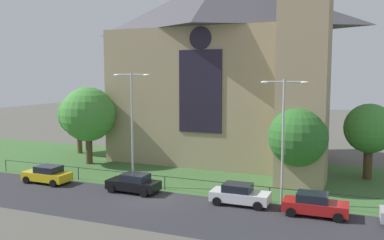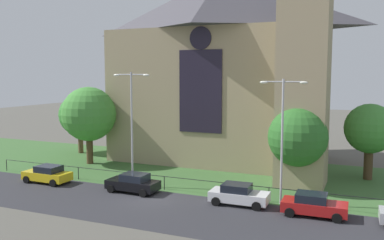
{
  "view_description": "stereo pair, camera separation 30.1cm",
  "coord_description": "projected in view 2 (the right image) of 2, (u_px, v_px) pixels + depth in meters",
  "views": [
    {
      "loc": [
        14.55,
        -27.33,
        9.34
      ],
      "look_at": [
        -0.08,
        8.0,
        5.17
      ],
      "focal_mm": 39.12,
      "sensor_mm": 36.0,
      "label": 1
    },
    {
      "loc": [
        14.82,
        -27.22,
        9.34
      ],
      "look_at": [
        -0.08,
        8.0,
        5.17
      ],
      "focal_mm": 39.12,
      "sensor_mm": 36.0,
      "label": 2
    }
  ],
  "objects": [
    {
      "name": "tree_right_far",
      "position": [
        370.0,
        129.0,
        36.97
      ],
      "size": [
        4.41,
        4.41,
        6.79
      ],
      "color": "#4C3823",
      "rests_on": "ground"
    },
    {
      "name": "parked_car_red",
      "position": [
        314.0,
        205.0,
        27.68
      ],
      "size": [
        4.24,
        2.1,
        1.51
      ],
      "rotation": [
        0.0,
        0.0,
        0.02
      ],
      "color": "#B21919",
      "rests_on": "ground"
    },
    {
      "name": "church_building",
      "position": [
        226.0,
        66.0,
        44.8
      ],
      "size": [
        23.2,
        16.2,
        26.0
      ],
      "color": "tan",
      "rests_on": "ground"
    },
    {
      "name": "road_asphalt",
      "position": [
        139.0,
        206.0,
        29.84
      ],
      "size": [
        120.0,
        8.0,
        0.01
      ],
      "primitive_type": "cube",
      "color": "#2D2D33",
      "rests_on": "ground"
    },
    {
      "name": "tree_left_far",
      "position": [
        80.0,
        115.0,
        49.59
      ],
      "size": [
        4.92,
        4.92,
        7.06
      ],
      "color": "brown",
      "rests_on": "ground"
    },
    {
      "name": "parked_car_black",
      "position": [
        133.0,
        183.0,
        33.26
      ],
      "size": [
        4.23,
        2.09,
        1.51
      ],
      "rotation": [
        0.0,
        0.0,
        3.12
      ],
      "color": "black",
      "rests_on": "ground"
    },
    {
      "name": "tree_left_near",
      "position": [
        89.0,
        114.0,
        43.52
      ],
      "size": [
        5.66,
        5.66,
        8.07
      ],
      "color": "#4C3823",
      "rests_on": "ground"
    },
    {
      "name": "ground",
      "position": [
        201.0,
        171.0,
        40.83
      ],
      "size": [
        160.0,
        160.0,
        0.0
      ],
      "primitive_type": "plane",
      "color": "#56544C"
    },
    {
      "name": "streetlamp_far",
      "position": [
        282.0,
        126.0,
        29.66
      ],
      "size": [
        3.37,
        0.26,
        9.03
      ],
      "color": "#B2B2B7",
      "rests_on": "ground"
    },
    {
      "name": "parked_car_white",
      "position": [
        239.0,
        194.0,
        30.07
      ],
      "size": [
        4.23,
        2.08,
        1.51
      ],
      "rotation": [
        0.0,
        0.0,
        0.02
      ],
      "color": "silver",
      "rests_on": "ground"
    },
    {
      "name": "streetlamp_near",
      "position": [
        132.0,
        116.0,
        34.43
      ],
      "size": [
        3.37,
        0.26,
        9.53
      ],
      "color": "#B2B2B7",
      "rests_on": "ground"
    },
    {
      "name": "tree_right_near",
      "position": [
        298.0,
        137.0,
        33.77
      ],
      "size": [
        4.82,
        4.82,
        6.73
      ],
      "color": "#4C3823",
      "rests_on": "ground"
    },
    {
      "name": "iron_railing",
      "position": [
        164.0,
        178.0,
        33.93
      ],
      "size": [
        34.37,
        0.07,
        1.13
      ],
      "color": "black",
      "rests_on": "ground"
    },
    {
      "name": "grass_verge",
      "position": [
        193.0,
        175.0,
        39.0
      ],
      "size": [
        120.0,
        20.0,
        0.01
      ],
      "primitive_type": "cube",
      "color": "#3D6633",
      "rests_on": "ground"
    },
    {
      "name": "parked_car_yellow",
      "position": [
        47.0,
        174.0,
        36.19
      ],
      "size": [
        4.22,
        2.07,
        1.51
      ],
      "rotation": [
        0.0,
        0.0,
        3.13
      ],
      "color": "gold",
      "rests_on": "ground"
    }
  ]
}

